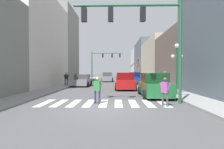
{
  "coord_description": "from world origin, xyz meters",
  "views": [
    {
      "loc": [
        0.73,
        -8.95,
        1.93
      ],
      "look_at": [
        0.14,
        18.79,
        1.46
      ],
      "focal_mm": 28.0,
      "sensor_mm": 36.0,
      "label": 1
    }
  ],
  "objects_px": {
    "car_driving_away_lane": "(125,82)",
    "street_tree_left_far": "(137,72)",
    "traffic_signal_near": "(141,26)",
    "street_tree_right_mid": "(138,69)",
    "traffic_signal_far": "(103,59)",
    "car_driving_toward_lane": "(121,77)",
    "car_parked_right_mid": "(107,77)",
    "pedestrian_crossing_street": "(165,78)",
    "car_parked_right_far": "(154,86)",
    "pedestrian_on_left_sidewalk": "(165,89)",
    "street_lamp_right_corner": "(177,58)",
    "pedestrian_near_right_corner": "(97,88)",
    "car_parked_right_near": "(134,78)",
    "car_parked_left_near": "(82,81)",
    "pedestrian_on_right_sidewalk": "(66,78)"
  },
  "relations": [
    {
      "from": "car_parked_right_far",
      "to": "pedestrian_near_right_corner",
      "type": "bearing_deg",
      "value": 126.31
    },
    {
      "from": "car_parked_right_far",
      "to": "street_tree_right_mid",
      "type": "relative_size",
      "value": 0.9
    },
    {
      "from": "car_parked_right_near",
      "to": "street_tree_left_far",
      "type": "bearing_deg",
      "value": -8.59
    },
    {
      "from": "pedestrian_on_right_sidewalk",
      "to": "street_tree_left_far",
      "type": "xyz_separation_m",
      "value": [
        11.75,
        20.93,
        0.71
      ]
    },
    {
      "from": "car_parked_right_mid",
      "to": "car_parked_right_far",
      "type": "relative_size",
      "value": 1.07
    },
    {
      "from": "pedestrian_crossing_street",
      "to": "car_parked_right_mid",
      "type": "bearing_deg",
      "value": 72.28
    },
    {
      "from": "street_lamp_right_corner",
      "to": "car_parked_left_near",
      "type": "distance_m",
      "value": 13.2
    },
    {
      "from": "pedestrian_on_left_sidewalk",
      "to": "car_driving_away_lane",
      "type": "bearing_deg",
      "value": 146.52
    },
    {
      "from": "street_lamp_right_corner",
      "to": "car_parked_left_near",
      "type": "xyz_separation_m",
      "value": [
        -9.26,
        9.12,
        -2.25
      ]
    },
    {
      "from": "street_lamp_right_corner",
      "to": "street_tree_right_mid",
      "type": "height_order",
      "value": "street_tree_right_mid"
    },
    {
      "from": "traffic_signal_near",
      "to": "street_tree_right_mid",
      "type": "bearing_deg",
      "value": 82.9
    },
    {
      "from": "car_parked_right_near",
      "to": "car_parked_right_mid",
      "type": "xyz_separation_m",
      "value": [
        -4.6,
        5.61,
        -0.02
      ]
    },
    {
      "from": "traffic_signal_near",
      "to": "pedestrian_near_right_corner",
      "type": "height_order",
      "value": "traffic_signal_near"
    },
    {
      "from": "car_driving_away_lane",
      "to": "street_tree_left_far",
      "type": "height_order",
      "value": "street_tree_left_far"
    },
    {
      "from": "pedestrian_on_left_sidewalk",
      "to": "car_parked_right_far",
      "type": "bearing_deg",
      "value": 132.49
    },
    {
      "from": "traffic_signal_near",
      "to": "street_lamp_right_corner",
      "type": "xyz_separation_m",
      "value": [
        3.35,
        3.34,
        -1.7
      ]
    },
    {
      "from": "car_parked_left_near",
      "to": "street_tree_left_far",
      "type": "relative_size",
      "value": 1.25
    },
    {
      "from": "pedestrian_crossing_street",
      "to": "pedestrian_on_right_sidewalk",
      "type": "bearing_deg",
      "value": 117.55
    },
    {
      "from": "street_lamp_right_corner",
      "to": "street_tree_left_far",
      "type": "bearing_deg",
      "value": 89.06
    },
    {
      "from": "car_parked_right_near",
      "to": "car_parked_right_mid",
      "type": "height_order",
      "value": "car_parked_right_near"
    },
    {
      "from": "car_driving_away_lane",
      "to": "pedestrian_near_right_corner",
      "type": "height_order",
      "value": "car_driving_away_lane"
    },
    {
      "from": "traffic_signal_near",
      "to": "traffic_signal_far",
      "type": "height_order",
      "value": "traffic_signal_far"
    },
    {
      "from": "traffic_signal_near",
      "to": "car_parked_left_near",
      "type": "bearing_deg",
      "value": 115.38
    },
    {
      "from": "traffic_signal_far",
      "to": "car_driving_toward_lane",
      "type": "bearing_deg",
      "value": 0.38
    },
    {
      "from": "street_lamp_right_corner",
      "to": "car_driving_toward_lane",
      "type": "bearing_deg",
      "value": 98.27
    },
    {
      "from": "car_parked_right_near",
      "to": "car_driving_toward_lane",
      "type": "distance_m",
      "value": 11.36
    },
    {
      "from": "street_lamp_right_corner",
      "to": "car_driving_toward_lane",
      "type": "height_order",
      "value": "street_lamp_right_corner"
    },
    {
      "from": "car_parked_right_near",
      "to": "street_tree_right_mid",
      "type": "bearing_deg",
      "value": -10.66
    },
    {
      "from": "traffic_signal_far",
      "to": "car_driving_away_lane",
      "type": "bearing_deg",
      "value": -79.44
    },
    {
      "from": "car_parked_right_mid",
      "to": "car_parked_right_near",
      "type": "bearing_deg",
      "value": 39.34
    },
    {
      "from": "car_parked_right_mid",
      "to": "pedestrian_crossing_street",
      "type": "bearing_deg",
      "value": 22.58
    },
    {
      "from": "street_lamp_right_corner",
      "to": "pedestrian_on_right_sidewalk",
      "type": "bearing_deg",
      "value": 142.82
    },
    {
      "from": "street_lamp_right_corner",
      "to": "car_parked_right_mid",
      "type": "height_order",
      "value": "street_lamp_right_corner"
    },
    {
      "from": "traffic_signal_near",
      "to": "street_tree_right_mid",
      "type": "distance_m",
      "value": 28.1
    },
    {
      "from": "car_parked_right_far",
      "to": "street_tree_left_far",
      "type": "relative_size",
      "value": 1.22
    },
    {
      "from": "traffic_signal_far",
      "to": "street_lamp_right_corner",
      "type": "xyz_separation_m",
      "value": [
        7.62,
        -25.3,
        -1.83
      ]
    },
    {
      "from": "pedestrian_on_left_sidewalk",
      "to": "traffic_signal_near",
      "type": "bearing_deg",
      "value": -169.58
    },
    {
      "from": "car_parked_right_mid",
      "to": "car_parked_right_far",
      "type": "xyz_separation_m",
      "value": [
        4.55,
        -20.21,
        0.02
      ]
    },
    {
      "from": "traffic_signal_near",
      "to": "car_parked_right_near",
      "type": "relative_size",
      "value": 1.38
    },
    {
      "from": "car_parked_right_far",
      "to": "pedestrian_on_right_sidewalk",
      "type": "distance_m",
      "value": 13.03
    },
    {
      "from": "traffic_signal_far",
      "to": "car_parked_left_near",
      "type": "xyz_separation_m",
      "value": [
        -1.65,
        -16.18,
        -4.08
      ]
    },
    {
      "from": "street_lamp_right_corner",
      "to": "car_parked_right_mid",
      "type": "xyz_separation_m",
      "value": [
        -6.43,
        19.72,
        -2.16
      ]
    },
    {
      "from": "pedestrian_crossing_street",
      "to": "street_tree_left_far",
      "type": "relative_size",
      "value": 0.5
    },
    {
      "from": "pedestrian_on_left_sidewalk",
      "to": "pedestrian_crossing_street",
      "type": "bearing_deg",
      "value": 120.42
    },
    {
      "from": "street_lamp_right_corner",
      "to": "pedestrian_on_left_sidewalk",
      "type": "height_order",
      "value": "street_lamp_right_corner"
    },
    {
      "from": "street_lamp_right_corner",
      "to": "pedestrian_near_right_corner",
      "type": "xyz_separation_m",
      "value": [
        -5.96,
        -3.48,
        -2.03
      ]
    },
    {
      "from": "car_driving_away_lane",
      "to": "car_parked_right_near",
      "type": "bearing_deg",
      "value": -12.52
    },
    {
      "from": "car_driving_toward_lane",
      "to": "pedestrian_crossing_street",
      "type": "distance_m",
      "value": 21.77
    },
    {
      "from": "street_tree_left_far",
      "to": "traffic_signal_near",
      "type": "bearing_deg",
      "value": -96.67
    },
    {
      "from": "pedestrian_on_right_sidewalk",
      "to": "pedestrian_crossing_street",
      "type": "bearing_deg",
      "value": 164.17
    }
  ]
}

